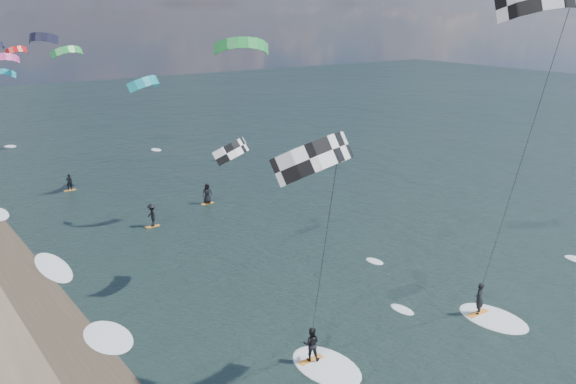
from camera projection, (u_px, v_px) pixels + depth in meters
kitesurfer_near_a at (553, 74)px, 26.02m from camera, size 7.99×8.95×17.81m
kitesurfer_near_b at (332, 231)px, 23.92m from camera, size 7.12×8.77×13.14m
far_kitesurfers at (160, 203)px, 52.42m from camera, size 9.64×14.61×1.84m
bg_kite_field at (74, 60)px, 65.60m from camera, size 12.55×75.41×7.37m
shoreline_surf at (99, 342)px, 32.64m from camera, size 2.40×79.40×0.11m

